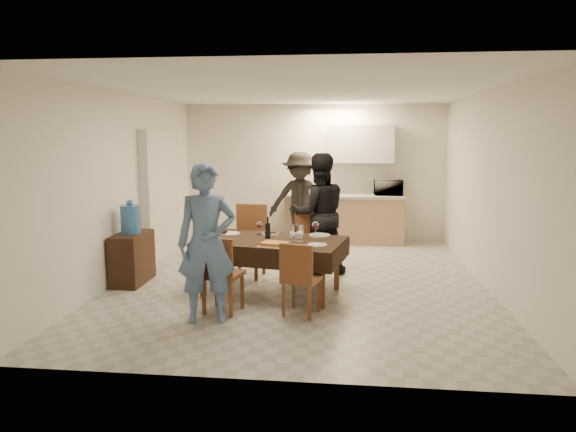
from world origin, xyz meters
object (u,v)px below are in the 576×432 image
Objects in this scene: dining_table at (271,242)px; savoury_tart at (275,244)px; person_far at (319,214)px; console at (132,258)px; water_jug at (130,219)px; person_kitchen at (300,200)px; microwave at (388,187)px; water_pitcher at (298,233)px; person_near at (207,243)px; wine_bottle at (268,228)px.

savoury_tart is at bearing -63.83° from dining_table.
savoury_tart reaches higher than dining_table.
console is at bearing 1.51° from person_far.
person_kitchen is at bearing 51.33° from water_jug.
person_kitchen is at bearing 15.61° from microwave.
dining_table is at bearing 171.87° from water_pitcher.
person_far is at bearing 17.51° from console.
person_near is (-0.65, -0.67, 0.14)m from savoury_tart.
water_jug is at bearing -128.67° from person_kitchen.
person_kitchen is (-1.61, -0.45, -0.19)m from microwave.
person_kitchen reaches higher than wine_bottle.
microwave is (3.69, 3.05, 0.17)m from water_jug.
person_kitchen is at bearing 66.98° from person_near.
person_kitchen reaches higher than dining_table.
water_jug is at bearing 0.00° from console.
person_near is (1.41, -1.31, 0.52)m from console.
dining_table is at bearing 49.07° from person_near.
microwave reaches higher than water_jug.
person_kitchen is at bearing 94.52° from water_pitcher.
microwave reaches higher than wine_bottle.
person_far is at bearing 73.78° from dining_table.
person_kitchen is (0.02, 3.24, 0.13)m from savoury_tart.
person_near is (-0.55, -1.05, 0.19)m from dining_table.
water_jug reaches higher than water_pitcher.
water_jug is 4.79m from microwave.
console is at bearing 162.78° from savoury_tart.
savoury_tart is at bearing 32.58° from person_near.
wine_bottle is 0.41m from water_pitcher.
water_pitcher is 0.41× the size of microwave.
dining_table is 1.15× the size of person_kitchen.
person_kitchen is (2.08, 2.60, -0.02)m from water_jug.
person_kitchen is (0.12, 2.86, 0.19)m from dining_table.
console is at bearing 0.00° from water_jug.
dining_table is 1.20m from person_far.
wine_bottle is 0.16× the size of person_near.
water_pitcher is 0.12× the size of person_kitchen.
person_near is (-0.50, -1.10, 0.02)m from wine_bottle.
wine_bottle is at bearing 52.27° from person_near.
water_pitcher is (2.31, -0.31, -0.08)m from water_jug.
savoury_tart is at bearing -127.15° from water_pitcher.
dining_table is at bearing -7.51° from water_jug.
water_jug is 3.33m from person_kitchen.
wine_bottle is 1.34× the size of water_pitcher.
person_near reaches higher than dining_table.
person_near is at bearing -131.99° from water_pitcher.
microwave is 2.55m from person_far.
water_pitcher reaches higher than savoury_tart.
person_kitchen is (-0.23, 2.91, 0.05)m from water_pitcher.
person_far is (2.51, 0.79, 0.53)m from console.
console is 0.54m from water_jug.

